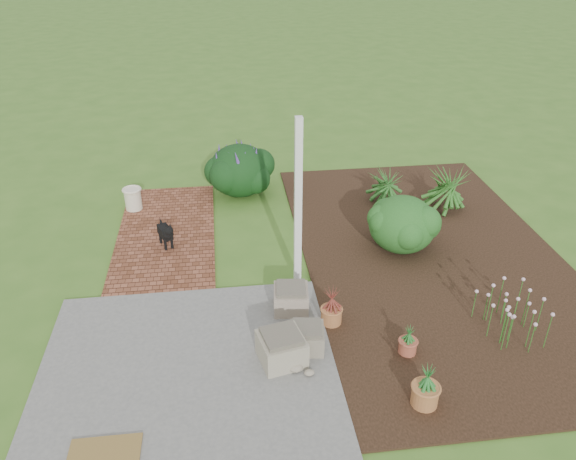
{
  "coord_description": "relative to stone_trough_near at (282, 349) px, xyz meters",
  "views": [
    {
      "loc": [
        -0.7,
        -6.66,
        4.74
      ],
      "look_at": [
        0.2,
        0.4,
        0.7
      ],
      "focal_mm": 35.0,
      "sensor_mm": 36.0,
      "label": 1
    }
  ],
  "objects": [
    {
      "name": "stone_trough_far",
      "position": [
        0.24,
        0.98,
        -0.02
      ],
      "size": [
        0.51,
        0.51,
        0.31
      ],
      "primitive_type": "cube",
      "rotation": [
        0.0,
        0.0,
        -0.11
      ],
      "color": "gray",
      "rests_on": "concrete_patio"
    },
    {
      "name": "coir_doormat",
      "position": [
        -1.91,
        -1.14,
        -0.16
      ],
      "size": [
        0.72,
        0.46,
        0.02
      ],
      "primitive_type": "cube",
      "rotation": [
        0.0,
        0.0,
        -0.01
      ],
      "color": "olive",
      "rests_on": "concrete_patio"
    },
    {
      "name": "ground",
      "position": [
        0.13,
        1.58,
        -0.21
      ],
      "size": [
        80.0,
        80.0,
        0.0
      ],
      "primitive_type": "plane",
      "color": "#3D6921",
      "rests_on": "ground"
    },
    {
      "name": "terracotta_pot_small_left",
      "position": [
        1.55,
        -0.05,
        -0.09
      ],
      "size": [
        0.25,
        0.25,
        0.18
      ],
      "primitive_type": "cylinder",
      "rotation": [
        0.0,
        0.0,
        -0.18
      ],
      "color": "#9C4B34",
      "rests_on": "garden_bed"
    },
    {
      "name": "terracotta_pot_small_right",
      "position": [
        1.47,
        -0.87,
        -0.06
      ],
      "size": [
        0.33,
        0.33,
        0.25
      ],
      "primitive_type": "cylinder",
      "rotation": [
        0.0,
        0.0,
        0.13
      ],
      "color": "#A56738",
      "rests_on": "garden_bed"
    },
    {
      "name": "agapanthus_clump_front",
      "position": [
        2.4,
        4.02,
        0.2
      ],
      "size": [
        0.9,
        0.9,
        0.76
      ],
      "primitive_type": null,
      "rotation": [
        0.0,
        0.0,
        0.06
      ],
      "color": "#0E4418",
      "rests_on": "garden_bed"
    },
    {
      "name": "stone_trough_mid",
      "position": [
        0.33,
        0.19,
        -0.03
      ],
      "size": [
        0.47,
        0.47,
        0.28
      ],
      "primitive_type": "cube",
      "rotation": [
        0.0,
        0.0,
        -0.14
      ],
      "color": "#706A54",
      "rests_on": "concrete_patio"
    },
    {
      "name": "evergreen_shrub",
      "position": [
        2.2,
        2.36,
        0.27
      ],
      "size": [
        1.27,
        1.27,
        0.9
      ],
      "primitive_type": "ellipsoid",
      "rotation": [
        0.0,
        0.0,
        0.23
      ],
      "color": "#184014",
      "rests_on": "garden_bed"
    },
    {
      "name": "stone_trough_near",
      "position": [
        0.0,
        0.0,
        0.0
      ],
      "size": [
        0.61,
        0.61,
        0.34
      ],
      "primitive_type": "cube",
      "rotation": [
        0.0,
        0.0,
        0.22
      ],
      "color": "gray",
      "rests_on": "concrete_patio"
    },
    {
      "name": "veranda_post",
      "position": [
        0.43,
        1.68,
        1.04
      ],
      "size": [
        0.1,
        0.1,
        2.5
      ],
      "primitive_type": "cube",
      "color": "white",
      "rests_on": "ground"
    },
    {
      "name": "cream_ceramic_urn",
      "position": [
        -2.2,
        4.27,
        0.03
      ],
      "size": [
        0.35,
        0.35,
        0.39
      ],
      "primitive_type": "cylinder",
      "rotation": [
        0.0,
        0.0,
        0.19
      ],
      "color": "beige",
      "rests_on": "brick_path"
    },
    {
      "name": "purple_flowering_bush",
      "position": [
        -0.24,
        4.78,
        0.29
      ],
      "size": [
        1.49,
        1.49,
        0.99
      ],
      "primitive_type": "ellipsoid",
      "rotation": [
        0.0,
        0.0,
        -0.34
      ],
      "color": "black",
      "rests_on": "ground"
    },
    {
      "name": "concrete_patio",
      "position": [
        -1.12,
        -0.17,
        -0.19
      ],
      "size": [
        3.5,
        3.5,
        0.04
      ],
      "primitive_type": "cube",
      "color": "#61615F",
      "rests_on": "ground"
    },
    {
      "name": "garden_bed",
      "position": [
        2.63,
        2.08,
        -0.2
      ],
      "size": [
        4.0,
        7.0,
        0.03
      ],
      "primitive_type": "cube",
      "color": "black",
      "rests_on": "ground"
    },
    {
      "name": "terracotta_pot_bronze",
      "position": [
        0.73,
        0.64,
        -0.07
      ],
      "size": [
        0.36,
        0.36,
        0.22
      ],
      "primitive_type": "cylinder",
      "rotation": [
        0.0,
        0.0,
        -0.41
      ],
      "color": "#A76638",
      "rests_on": "garden_bed"
    },
    {
      "name": "agapanthus_clump_back",
      "position": [
        3.4,
        3.61,
        0.29
      ],
      "size": [
        1.38,
        1.38,
        0.94
      ],
      "primitive_type": null,
      "rotation": [
        0.0,
        0.0,
        0.4
      ],
      "color": "#214413",
      "rests_on": "garden_bed"
    },
    {
      "name": "brick_path",
      "position": [
        -1.57,
        3.33,
        -0.19
      ],
      "size": [
        1.6,
        3.5,
        0.04
      ],
      "primitive_type": "cube",
      "color": "brown",
      "rests_on": "ground"
    },
    {
      "name": "pink_flower_patch",
      "position": [
        2.99,
        0.16,
        0.1
      ],
      "size": [
        0.99,
        0.99,
        0.57
      ],
      "primitive_type": null,
      "rotation": [
        0.0,
        0.0,
        0.11
      ],
      "color": "#113D0F",
      "rests_on": "garden_bed"
    },
    {
      "name": "black_dog",
      "position": [
        -1.52,
        2.84,
        0.1
      ],
      "size": [
        0.29,
        0.5,
        0.45
      ],
      "rotation": [
        0.0,
        0.0,
        0.38
      ],
      "color": "black",
      "rests_on": "brick_path"
    }
  ]
}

